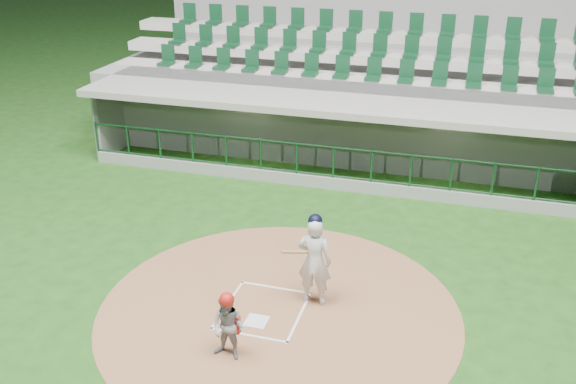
{
  "coord_description": "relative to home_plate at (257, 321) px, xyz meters",
  "views": [
    {
      "loc": [
        3.49,
        -10.39,
        7.39
      ],
      "look_at": [
        -0.34,
        2.6,
        1.3
      ],
      "focal_mm": 40.0,
      "sensor_mm": 36.0,
      "label": 1
    }
  ],
  "objects": [
    {
      "name": "batter",
      "position": [
        0.88,
        0.99,
        0.97
      ],
      "size": [
        0.89,
        0.88,
        1.97
      ],
      "color": "silver",
      "rests_on": "dirt_circle"
    },
    {
      "name": "batter_box_chalk",
      "position": [
        0.0,
        0.4,
        -0.0
      ],
      "size": [
        1.55,
        1.8,
        0.01
      ],
      "color": "white",
      "rests_on": "ground"
    },
    {
      "name": "seating_deck",
      "position": [
        0.0,
        11.61,
        1.4
      ],
      "size": [
        17.0,
        6.72,
        5.15
      ],
      "color": "gray",
      "rests_on": "ground"
    },
    {
      "name": "home_plate",
      "position": [
        0.0,
        0.0,
        0.0
      ],
      "size": [
        0.43,
        0.43,
        0.02
      ],
      "primitive_type": "cube",
      "color": "silver",
      "rests_on": "dirt_circle"
    },
    {
      "name": "dugout_structure",
      "position": [
        0.12,
        8.53,
        0.93
      ],
      "size": [
        16.4,
        3.7,
        3.0
      ],
      "color": "slate",
      "rests_on": "ground"
    },
    {
      "name": "catcher",
      "position": [
        -0.12,
        -1.13,
        0.64
      ],
      "size": [
        0.68,
        0.56,
        1.34
      ],
      "color": "gray",
      "rests_on": "dirt_circle"
    },
    {
      "name": "ground",
      "position": [
        0.0,
        0.7,
        -0.02
      ],
      "size": [
        120.0,
        120.0,
        0.0
      ],
      "primitive_type": "plane",
      "color": "#1A4513",
      "rests_on": "ground"
    },
    {
      "name": "dirt_circle",
      "position": [
        0.3,
        0.5,
        -0.02
      ],
      "size": [
        7.2,
        7.2,
        0.01
      ],
      "primitive_type": "cylinder",
      "color": "brown",
      "rests_on": "ground"
    }
  ]
}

